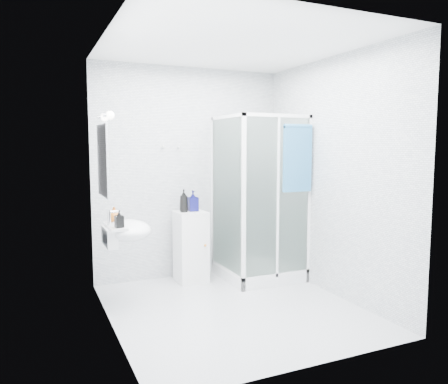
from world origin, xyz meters
name	(u,v)px	position (x,y,z in m)	size (l,w,h in m)	color
room	(234,180)	(0.00, 0.00, 1.30)	(2.40, 2.60, 2.60)	silver
shower_enclosure	(256,244)	(0.67, 0.77, 0.45)	(0.90, 0.95, 2.00)	white
wall_basin	(125,231)	(-0.99, 0.45, 0.80)	(0.46, 0.56, 0.35)	white
mirror	(103,160)	(-1.19, 0.45, 1.50)	(0.02, 0.60, 0.70)	white
vanity_lights	(107,116)	(-1.14, 0.45, 1.92)	(0.10, 0.40, 0.08)	silver
wall_hooks	(171,147)	(-0.25, 1.26, 1.62)	(0.23, 0.06, 0.03)	silver
storage_cabinet	(191,247)	(-0.08, 1.03, 0.43)	(0.36, 0.38, 0.85)	white
hand_towel	(297,157)	(0.98, 0.37, 1.52)	(0.36, 0.05, 0.77)	#266392
shampoo_bottle_a	(184,201)	(-0.17, 1.03, 0.99)	(0.11, 0.11, 0.27)	black
shampoo_bottle_b	(193,201)	(-0.04, 1.06, 0.98)	(0.11, 0.12, 0.25)	#0C0C49
soap_dispenser_orange	(114,215)	(-1.06, 0.61, 0.94)	(0.12, 0.12, 0.16)	#B35815
soap_dispenser_black	(119,219)	(-1.07, 0.29, 0.95)	(0.08, 0.08, 0.17)	black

